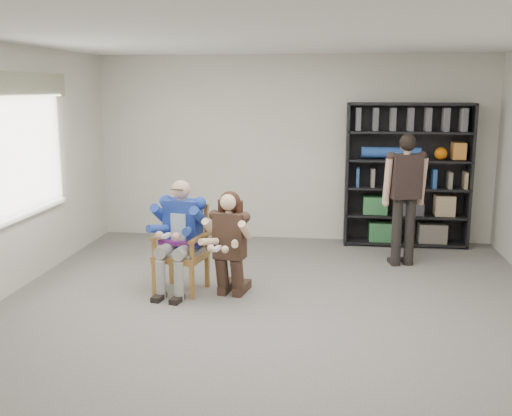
% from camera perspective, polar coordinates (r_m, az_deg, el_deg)
% --- Properties ---
extents(room_shell, '(6.00, 7.00, 2.80)m').
position_cam_1_polar(room_shell, '(5.71, 1.24, 2.21)').
color(room_shell, beige).
rests_on(room_shell, ground).
extents(floor, '(6.00, 7.00, 0.01)m').
position_cam_1_polar(floor, '(6.09, 1.19, -10.90)').
color(floor, '#5F5D58').
rests_on(floor, ground).
extents(window_left, '(0.16, 2.00, 1.75)m').
position_cam_1_polar(window_left, '(7.52, -20.97, 5.45)').
color(window_left, silver).
rests_on(window_left, room_shell).
extents(armchair, '(0.68, 0.66, 1.00)m').
position_cam_1_polar(armchair, '(6.90, -7.19, -3.90)').
color(armchair, '#A7612F').
rests_on(armchair, floor).
extents(seated_man, '(0.70, 0.87, 1.30)m').
position_cam_1_polar(seated_man, '(6.87, -7.22, -2.69)').
color(seated_man, '#1C488E').
rests_on(seated_man, floor).
extents(kneeling_woman, '(0.64, 0.88, 1.19)m').
position_cam_1_polar(kneeling_woman, '(6.65, -2.60, -3.57)').
color(kneeling_woman, '#342217').
rests_on(kneeling_woman, floor).
extents(bookshelf, '(1.80, 0.38, 2.10)m').
position_cam_1_polar(bookshelf, '(9.05, 14.21, 3.03)').
color(bookshelf, black).
rests_on(bookshelf, floor).
extents(standing_man, '(0.59, 0.42, 1.73)m').
position_cam_1_polar(standing_man, '(8.01, 13.97, 0.66)').
color(standing_man, black).
rests_on(standing_man, floor).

